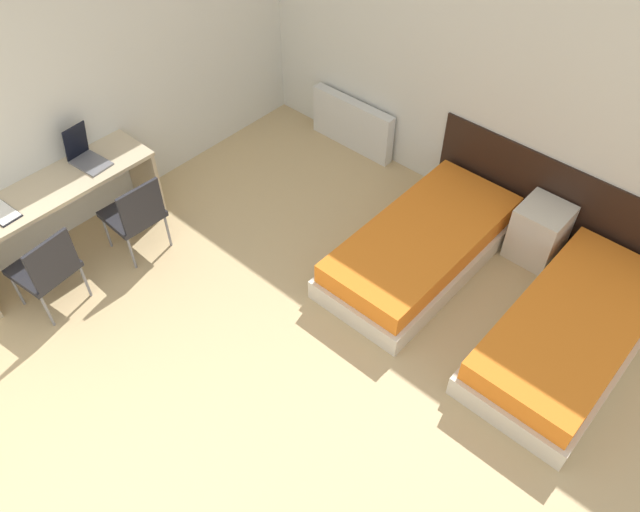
% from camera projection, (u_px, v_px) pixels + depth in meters
% --- Properties ---
extents(ground_plane, '(20.00, 20.00, 0.00)m').
position_uv_depth(ground_plane, '(76.00, 508.00, 4.20)').
color(ground_plane, tan).
extents(wall_back, '(5.80, 0.05, 2.70)m').
position_uv_depth(wall_back, '(473.00, 71.00, 5.54)').
color(wall_back, silver).
rests_on(wall_back, ground_plane).
extents(wall_left, '(0.05, 5.47, 2.70)m').
position_uv_depth(wall_left, '(99.00, 75.00, 5.49)').
color(wall_left, silver).
rests_on(wall_left, ground_plane).
extents(headboard_panel, '(2.49, 0.03, 0.87)m').
position_uv_depth(headboard_panel, '(557.00, 205.00, 5.67)').
color(headboard_panel, black).
rests_on(headboard_panel, ground_plane).
extents(bed_near_window, '(0.95, 2.02, 0.40)m').
position_uv_depth(bed_near_window, '(422.00, 247.00, 5.64)').
color(bed_near_window, beige).
rests_on(bed_near_window, ground_plane).
extents(bed_near_door, '(0.95, 2.02, 0.40)m').
position_uv_depth(bed_near_door, '(570.00, 332.00, 4.97)').
color(bed_near_door, beige).
rests_on(bed_near_door, ground_plane).
extents(nightstand, '(0.42, 0.44, 0.56)m').
position_uv_depth(nightstand, '(539.00, 232.00, 5.65)').
color(nightstand, beige).
rests_on(nightstand, ground_plane).
extents(radiator, '(1.04, 0.12, 0.57)m').
position_uv_depth(radiator, '(352.00, 124.00, 6.82)').
color(radiator, silver).
rests_on(radiator, ground_plane).
extents(desk, '(0.54, 1.80, 0.77)m').
position_uv_depth(desk, '(57.00, 203.00, 5.46)').
color(desk, '#C6B28E').
rests_on(desk, ground_plane).
extents(chair_near_laptop, '(0.47, 0.47, 0.83)m').
position_uv_depth(chair_near_laptop, '(135.00, 213.00, 5.56)').
color(chair_near_laptop, '#232328').
rests_on(chair_near_laptop, ground_plane).
extents(chair_near_notebook, '(0.51, 0.51, 0.83)m').
position_uv_depth(chair_near_notebook, '(46.00, 267.00, 5.10)').
color(chair_near_notebook, '#232328').
rests_on(chair_near_notebook, ground_plane).
extents(laptop, '(0.37, 0.27, 0.36)m').
position_uv_depth(laptop, '(86.00, 155.00, 5.51)').
color(laptop, slate).
rests_on(laptop, desk).
extents(open_notebook, '(0.34, 0.21, 0.02)m').
position_uv_depth(open_notebook, '(2.00, 213.00, 5.09)').
color(open_notebook, black).
rests_on(open_notebook, desk).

